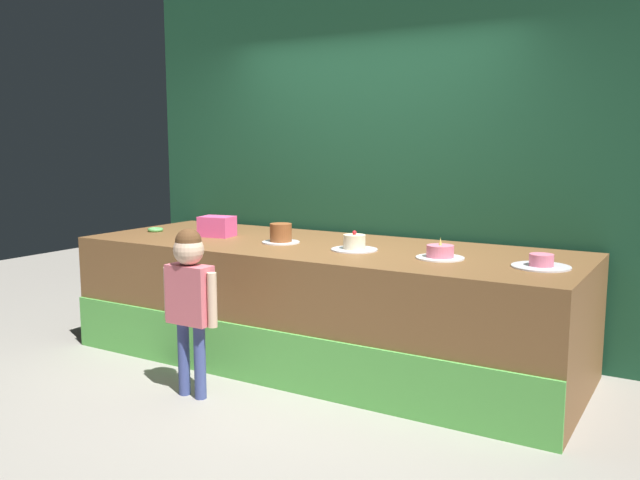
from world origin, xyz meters
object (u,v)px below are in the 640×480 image
Objects in this scene: cake_far_left at (281,234)px; cake_center_right at (440,253)px; child_figure at (190,289)px; pink_box at (217,226)px; cake_center_left at (354,244)px; cake_far_right at (541,263)px; donut at (155,230)px.

cake_far_left is 1.27m from cake_center_right.
child_figure reaches higher than pink_box.
cake_center_left is 0.93× the size of cake_far_right.
pink_box reaches higher than cake_center_left.
child_figure reaches higher than donut.
cake_center_left reaches higher than donut.
cake_far_right is (1.90, -0.02, -0.04)m from cake_far_left.
child_figure is 1.57m from donut.
cake_far_right is at bearing 26.38° from child_figure.
cake_far_left is at bearing 177.99° from cake_center_left.
pink_box is at bearing 120.94° from child_figure.
cake_center_right is (1.30, 0.94, 0.21)m from child_figure.
pink_box is 0.79× the size of cake_center_left.
pink_box is at bearing 179.04° from cake_far_right.
child_figure is 3.49× the size of cake_center_right.
pink_box reaches higher than cake_far_right.
cake_center_right reaches higher than donut.
child_figure is 1.00m from cake_far_left.
cake_far_left is at bearing 179.53° from cake_far_right.
pink_box is at bearing 178.18° from cake_center_right.
cake_center_left is 0.63m from cake_center_right.
pink_box is 0.73× the size of cake_far_right.
child_figure reaches higher than cake_far_right.
cake_far_left is 0.80× the size of cake_far_right.
child_figure is 1.62m from cake_center_right.
pink_box is 0.64m from donut.
cake_center_left is at bearing -179.70° from cake_far_right.
cake_center_left is at bearing 178.96° from cake_center_right.
cake_center_left is (1.26, -0.05, -0.04)m from pink_box.
donut is 1.90m from cake_center_left.
donut is 1.27m from cake_far_left.
cake_center_left is (0.67, 0.95, 0.22)m from child_figure.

